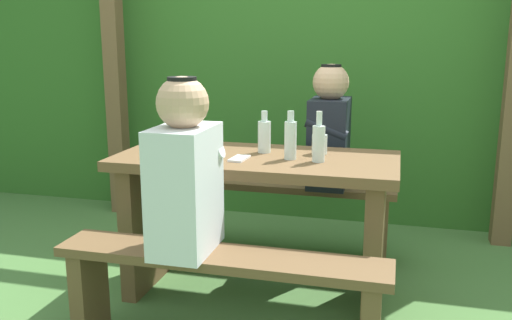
# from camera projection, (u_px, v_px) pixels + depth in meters

# --- Properties ---
(ground_plane) EXTENTS (12.00, 12.00, 0.00)m
(ground_plane) POSITION_uv_depth(u_px,v_px,m) (256.00, 293.00, 2.89)
(ground_plane) COLOR #456E37
(hedge_backdrop) EXTENTS (6.40, 0.96, 2.02)m
(hedge_backdrop) POSITION_uv_depth(u_px,v_px,m) (312.00, 77.00, 4.35)
(hedge_backdrop) COLOR #306323
(hedge_backdrop) RESTS_ON ground_plane
(pergola_post_left) EXTENTS (0.12, 0.12, 2.10)m
(pergola_post_left) POSITION_uv_depth(u_px,v_px,m) (115.00, 75.00, 4.05)
(pergola_post_left) COLOR brown
(pergola_post_left) RESTS_ON ground_plane
(picnic_table) EXTENTS (1.40, 0.64, 0.74)m
(picnic_table) POSITION_uv_depth(u_px,v_px,m) (256.00, 201.00, 2.78)
(picnic_table) COLOR brown
(picnic_table) RESTS_ON ground_plane
(bench_near) EXTENTS (1.40, 0.24, 0.46)m
(bench_near) POSITION_uv_depth(u_px,v_px,m) (220.00, 283.00, 2.27)
(bench_near) COLOR brown
(bench_near) RESTS_ON ground_plane
(bench_far) EXTENTS (1.40, 0.24, 0.46)m
(bench_far) POSITION_uv_depth(u_px,v_px,m) (280.00, 202.00, 3.37)
(bench_far) COLOR brown
(bench_far) RESTS_ON ground_plane
(person_white_shirt) EXTENTS (0.25, 0.35, 0.72)m
(person_white_shirt) POSITION_uv_depth(u_px,v_px,m) (185.00, 173.00, 2.21)
(person_white_shirt) COLOR silver
(person_white_shirt) RESTS_ON bench_near
(person_black_coat) EXTENTS (0.25, 0.35, 0.72)m
(person_black_coat) POSITION_uv_depth(u_px,v_px,m) (329.00, 131.00, 3.20)
(person_black_coat) COLOR black
(person_black_coat) RESTS_ON bench_far
(drinking_glass) EXTENTS (0.08, 0.08, 0.10)m
(drinking_glass) POSITION_uv_depth(u_px,v_px,m) (320.00, 144.00, 2.77)
(drinking_glass) COLOR silver
(drinking_glass) RESTS_ON picnic_table
(bottle_left) EXTENTS (0.06, 0.06, 0.24)m
(bottle_left) POSITION_uv_depth(u_px,v_px,m) (290.00, 139.00, 2.64)
(bottle_left) COLOR silver
(bottle_left) RESTS_ON picnic_table
(bottle_right) EXTENTS (0.06, 0.06, 0.24)m
(bottle_right) POSITION_uv_depth(u_px,v_px,m) (319.00, 142.00, 2.58)
(bottle_right) COLOR silver
(bottle_right) RESTS_ON picnic_table
(bottle_center) EXTENTS (0.07, 0.07, 0.22)m
(bottle_center) POSITION_uv_depth(u_px,v_px,m) (264.00, 136.00, 2.79)
(bottle_center) COLOR silver
(bottle_center) RESTS_ON picnic_table
(cell_phone) EXTENTS (0.08, 0.15, 0.01)m
(cell_phone) POSITION_uv_depth(u_px,v_px,m) (239.00, 158.00, 2.65)
(cell_phone) COLOR silver
(cell_phone) RESTS_ON picnic_table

